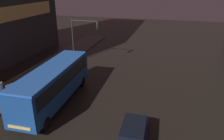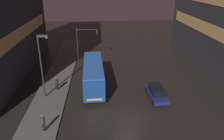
{
  "view_description": "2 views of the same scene",
  "coord_description": "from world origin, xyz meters",
  "views": [
    {
      "loc": [
        6.04,
        -7.36,
        10.18
      ],
      "look_at": [
        1.02,
        10.51,
        2.75
      ],
      "focal_mm": 35.0,
      "sensor_mm": 36.0,
      "label": 1
    },
    {
      "loc": [
        -2.77,
        -19.03,
        13.72
      ],
      "look_at": [
        -1.16,
        7.21,
        2.79
      ],
      "focal_mm": 35.0,
      "sensor_mm": 36.0,
      "label": 2
    }
  ],
  "objects": [
    {
      "name": "ground_plane",
      "position": [
        0.0,
        0.0,
        0.0
      ],
      "size": [
        120.0,
        120.0,
        0.0
      ],
      "primitive_type": "plane",
      "color": "black"
    },
    {
      "name": "sidewalk_left",
      "position": [
        -9.0,
        10.0,
        0.07
      ],
      "size": [
        4.0,
        48.0,
        0.15
      ],
      "color": "#56514C",
      "rests_on": "ground"
    },
    {
      "name": "bus_near",
      "position": [
        -3.63,
        8.07,
        2.11
      ],
      "size": [
        2.92,
        10.5,
        3.43
      ],
      "rotation": [
        0.0,
        0.0,
        3.18
      ],
      "color": "#194793",
      "rests_on": "ground"
    },
    {
      "name": "car_taxi",
      "position": [
        4.19,
        4.49,
        0.78
      ],
      "size": [
        2.01,
        4.86,
        1.53
      ],
      "rotation": [
        0.0,
        0.0,
        3.18
      ],
      "color": "navy",
      "rests_on": "ground"
    },
    {
      "name": "pedestrian_near",
      "position": [
        -8.45,
        7.19,
        1.2
      ],
      "size": [
        0.55,
        0.55,
        1.73
      ],
      "rotation": [
        0.0,
        0.0,
        5.09
      ],
      "color": "black",
      "rests_on": "sidewalk_left"
    },
    {
      "name": "pedestrian_mid",
      "position": [
        -8.26,
        -1.36,
        1.2
      ],
      "size": [
        0.46,
        0.46,
        1.82
      ],
      "rotation": [
        0.0,
        0.0,
        3.88
      ],
      "color": "black",
      "rests_on": "sidewalk_left"
    },
    {
      "name": "traffic_light_main",
      "position": [
        -5.26,
        18.39,
        4.13
      ],
      "size": [
        3.73,
        0.35,
        6.04
      ],
      "color": "#2D2D2D",
      "rests_on": "ground"
    },
    {
      "name": "street_lamp_sidewalk",
      "position": [
        -9.42,
        5.43,
        5.33
      ],
      "size": [
        1.25,
        0.36,
        7.86
      ],
      "color": "#2D2D2D",
      "rests_on": "sidewalk_left"
    }
  ]
}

